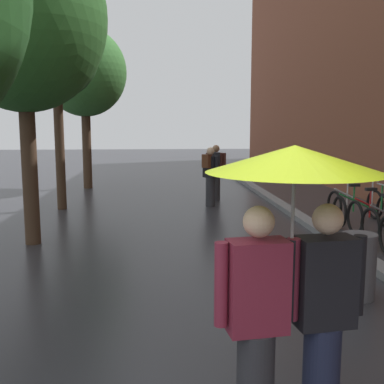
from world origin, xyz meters
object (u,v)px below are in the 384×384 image
parked_bicycle_6 (379,216)px  pedestrian_walking_midground (210,175)px  street_tree_1 (22,17)px  pedestrian_walking_far (216,171)px  street_tree_2 (56,53)px  parked_bicycle_7 (362,210)px  street_tree_3 (84,73)px  parked_bicycle_8 (355,204)px  couple_under_umbrella (292,245)px  litter_bin (358,266)px

parked_bicycle_6 → pedestrian_walking_midground: pedestrian_walking_midground is taller
street_tree_1 → pedestrian_walking_far: bearing=49.1°
street_tree_2 → pedestrian_walking_midground: (3.97, 0.09, -3.17)m
parked_bicycle_7 → parked_bicycle_6: bearing=-84.3°
pedestrian_walking_midground → street_tree_1: bearing=-135.5°
street_tree_1 → parked_bicycle_7: bearing=7.5°
street_tree_3 → pedestrian_walking_far: 6.02m
parked_bicycle_8 → pedestrian_walking_midground: size_ratio=0.70×
couple_under_umbrella → pedestrian_walking_far: size_ratio=1.28×
street_tree_2 → pedestrian_walking_midground: street_tree_2 is taller
parked_bicycle_8 → street_tree_1: bearing=-166.3°
parked_bicycle_8 → pedestrian_walking_far: 4.21m
street_tree_3 → pedestrian_walking_far: bearing=-36.1°
parked_bicycle_7 → couple_under_umbrella: (-3.55, -6.60, 1.04)m
street_tree_1 → pedestrian_walking_midground: size_ratio=3.57×
street_tree_1 → street_tree_2: size_ratio=1.10×
street_tree_2 → street_tree_3: 4.09m
street_tree_2 → litter_bin: 9.19m
street_tree_3 → litter_bin: size_ratio=6.49×
street_tree_2 → parked_bicycle_6: 8.63m
parked_bicycle_8 → pedestrian_walking_midground: bearing=147.7°
parked_bicycle_6 → couple_under_umbrella: size_ratio=0.53×
street_tree_2 → parked_bicycle_8: bearing=-15.1°
street_tree_2 → pedestrian_walking_midground: 5.08m
parked_bicycle_6 → street_tree_2: bearing=154.5°
parked_bicycle_8 → couple_under_umbrella: bearing=-116.8°
parked_bicycle_8 → pedestrian_walking_far: size_ratio=0.69×
parked_bicycle_7 → parked_bicycle_8: size_ratio=0.96×
parked_bicycle_6 → litter_bin: bearing=-120.0°
parked_bicycle_6 → parked_bicycle_8: 1.44m
pedestrian_walking_far → parked_bicycle_7: bearing=-54.2°
parked_bicycle_7 → parked_bicycle_8: (0.19, 0.80, 0.00)m
couple_under_umbrella → parked_bicycle_7: bearing=61.7°
pedestrian_walking_far → parked_bicycle_8: bearing=-45.6°
pedestrian_walking_midground → pedestrian_walking_far: 1.00m
street_tree_2 → parked_bicycle_7: bearing=-21.4°
street_tree_1 → litter_bin: 6.88m
street_tree_2 → parked_bicycle_8: size_ratio=4.63×
street_tree_2 → pedestrian_walking_far: size_ratio=3.21×
parked_bicycle_7 → pedestrian_walking_midground: 4.16m
parked_bicycle_8 → litter_bin: 5.24m
parked_bicycle_6 → street_tree_1: bearing=-177.8°
street_tree_1 → parked_bicycle_6: size_ratio=5.24×
couple_under_umbrella → parked_bicycle_6: bearing=58.8°
street_tree_3 → parked_bicycle_8: street_tree_3 is taller
street_tree_1 → couple_under_umbrella: (3.25, -5.71, -2.67)m
street_tree_3 → parked_bicycle_6: bearing=-47.0°
street_tree_1 → parked_bicycle_6: 7.80m
parked_bicycle_6 → pedestrian_walking_far: (-2.80, 4.42, 0.50)m
litter_bin → parked_bicycle_6: bearing=60.0°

